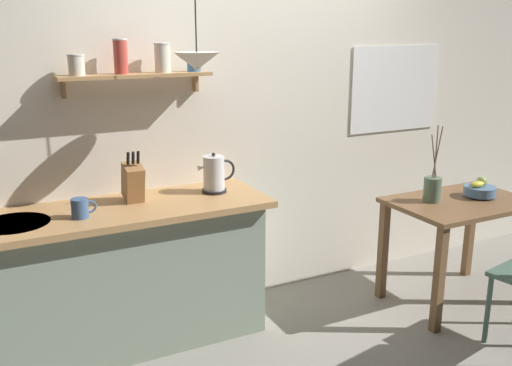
# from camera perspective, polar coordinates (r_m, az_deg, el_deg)

# --- Properties ---
(ground_plane) EXTENTS (14.00, 14.00, 0.00)m
(ground_plane) POSITION_cam_1_polar(r_m,az_deg,el_deg) (3.84, 3.11, -14.52)
(ground_plane) COLOR gray
(back_wall) EXTENTS (6.80, 0.11, 2.70)m
(back_wall) POSITION_cam_1_polar(r_m,az_deg,el_deg) (4.04, 1.32, 7.35)
(back_wall) COLOR silver
(back_wall) RESTS_ON ground_plane
(kitchen_counter) EXTENTS (1.83, 0.63, 0.90)m
(kitchen_counter) POSITION_cam_1_polar(r_m,az_deg,el_deg) (3.58, -13.68, -9.14)
(kitchen_counter) COLOR gray
(kitchen_counter) RESTS_ON ground_plane
(wall_shelf) EXTENTS (0.91, 0.20, 0.33)m
(wall_shelf) POSITION_cam_1_polar(r_m,az_deg,el_deg) (3.50, -11.55, 11.41)
(wall_shelf) COLOR tan
(dining_table) EXTENTS (0.96, 0.65, 0.76)m
(dining_table) POSITION_cam_1_polar(r_m,az_deg,el_deg) (4.22, 19.74, -3.39)
(dining_table) COLOR brown
(dining_table) RESTS_ON ground_plane
(fruit_bowl) EXTENTS (0.22, 0.22, 0.14)m
(fruit_bowl) POSITION_cam_1_polar(r_m,az_deg,el_deg) (4.30, 21.54, -0.63)
(fruit_bowl) COLOR #51759E
(fruit_bowl) RESTS_ON dining_table
(twig_vase) EXTENTS (0.12, 0.12, 0.53)m
(twig_vase) POSITION_cam_1_polar(r_m,az_deg,el_deg) (4.07, 17.28, -0.53)
(twig_vase) COLOR #567056
(twig_vase) RESTS_ON dining_table
(electric_kettle) EXTENTS (0.25, 0.16, 0.26)m
(electric_kettle) POSITION_cam_1_polar(r_m,az_deg,el_deg) (3.60, -4.19, 0.87)
(electric_kettle) COLOR black
(electric_kettle) RESTS_ON kitchen_counter
(knife_block) EXTENTS (0.11, 0.19, 0.32)m
(knife_block) POSITION_cam_1_polar(r_m,az_deg,el_deg) (3.46, -12.25, 0.12)
(knife_block) COLOR #9E6B3D
(knife_block) RESTS_ON kitchen_counter
(coffee_mug_by_sink) EXTENTS (0.14, 0.09, 0.11)m
(coffee_mug_by_sink) POSITION_cam_1_polar(r_m,az_deg,el_deg) (3.26, -17.20, -2.43)
(coffee_mug_by_sink) COLOR #3D5B89
(coffee_mug_by_sink) RESTS_ON kitchen_counter
(pendant_lamp) EXTENTS (0.27, 0.27, 0.49)m
(pendant_lamp) POSITION_cam_1_polar(r_m,az_deg,el_deg) (3.28, -5.97, 12.08)
(pendant_lamp) COLOR black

